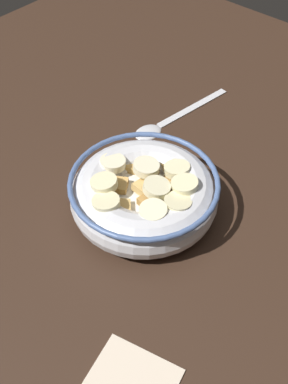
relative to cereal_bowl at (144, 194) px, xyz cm
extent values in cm
cube|color=#332116|center=(0.01, 0.02, -3.73)|extent=(98.85, 98.85, 2.00)
cylinder|color=silver|center=(0.01, 0.02, -2.43)|extent=(8.95, 8.95, 0.60)
torus|color=silver|center=(0.01, 0.02, -0.28)|extent=(16.27, 16.27, 4.90)
torus|color=#4C6699|center=(0.01, 0.02, 1.87)|extent=(16.38, 16.38, 0.60)
cylinder|color=white|center=(0.01, 0.02, 0.17)|extent=(13.33, 13.33, 0.40)
cube|color=#B78947|center=(-4.92, -1.24, 0.94)|extent=(2.55, 2.55, 0.91)
cube|color=tan|center=(-1.42, 2.48, 0.75)|extent=(2.70, 2.69, 0.92)
cube|color=tan|center=(0.17, -0.39, 1.00)|extent=(2.17, 2.10, 1.07)
cube|color=#AD7F42|center=(-3.29, 2.98, 0.85)|extent=(2.63, 2.59, 1.08)
cube|color=tan|center=(-0.84, -5.42, 0.79)|extent=(2.82, 2.82, 1.12)
cube|color=#B78947|center=(2.43, -1.51, 0.78)|extent=(1.95, 2.01, 1.02)
cube|color=tan|center=(-1.54, 5.29, 0.76)|extent=(2.36, 2.44, 1.15)
cube|color=tan|center=(1.79, 3.70, 0.80)|extent=(2.56, 2.62, 1.14)
cube|color=tan|center=(1.68, -3.65, 0.92)|extent=(2.26, 2.29, 0.96)
cube|color=#AD7F42|center=(-1.13, -1.74, 0.93)|extent=(2.19, 2.19, 0.89)
cube|color=tan|center=(-3.62, 0.41, 0.75)|extent=(2.82, 2.82, 1.14)
cube|color=tan|center=(4.51, -0.04, 1.00)|extent=(2.52, 2.56, 1.03)
cube|color=tan|center=(4.72, 2.50, 0.94)|extent=(2.80, 2.81, 1.07)
cube|color=tan|center=(2.30, 1.15, 0.75)|extent=(2.70, 2.73, 1.06)
cylinder|color=#F4EABC|center=(0.33, -1.74, 2.16)|extent=(3.60, 3.60, 1.50)
cylinder|color=beige|center=(-3.22, 2.80, 2.24)|extent=(4.14, 4.18, 1.37)
cylinder|color=beige|center=(2.20, -3.76, 2.25)|extent=(3.15, 3.18, 1.32)
cylinder|color=#F9EFC6|center=(1.62, 1.11, 2.17)|extent=(3.59, 3.57, 1.19)
cylinder|color=beige|center=(3.93, -1.39, 1.79)|extent=(4.04, 4.08, 1.47)
cylinder|color=#F4EABC|center=(-2.56, -3.47, 1.85)|extent=(4.13, 4.07, 1.18)
cylinder|color=beige|center=(-4.89, 0.89, 1.91)|extent=(4.10, 4.15, 1.25)
cylinder|color=#F9EFC6|center=(0.00, 4.63, 1.75)|extent=(4.14, 4.11, 1.18)
cylinder|color=beige|center=(-0.45, -4.59, 1.82)|extent=(3.83, 3.76, 1.27)
ellipsoid|color=silver|center=(10.69, 8.67, -2.33)|extent=(4.29, 3.45, 0.80)
cube|color=silver|center=(18.88, 7.46, -2.55)|extent=(12.68, 2.83, 0.36)
camera|label=1|loc=(-27.81, -24.39, 39.19)|focal=46.10mm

